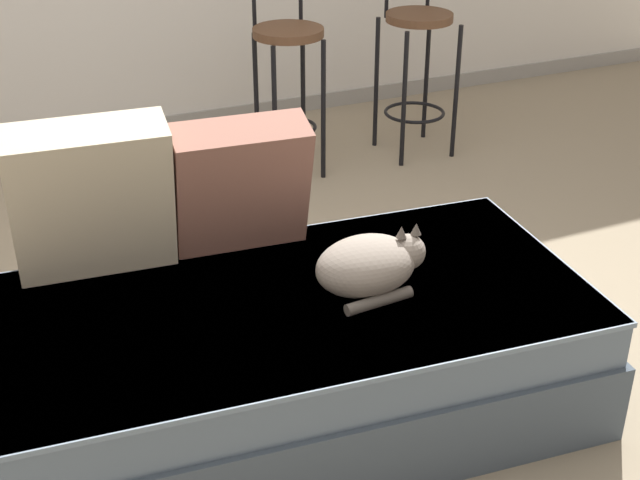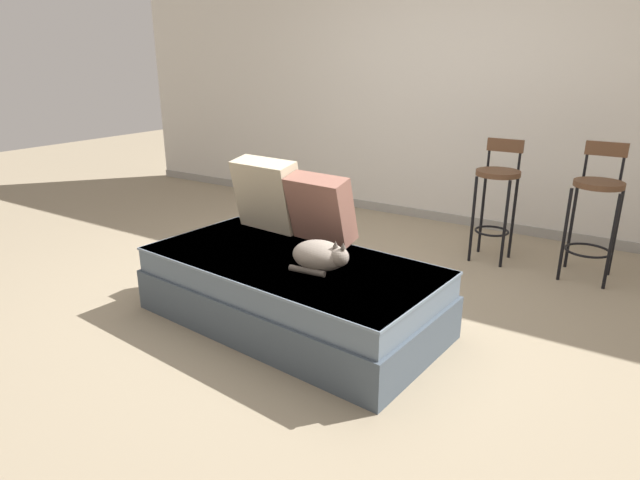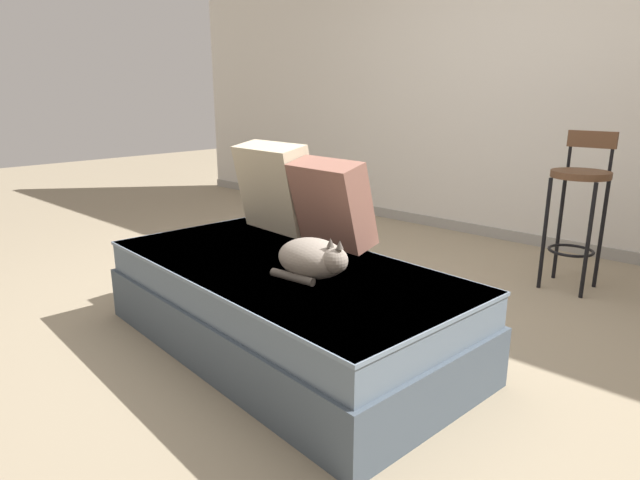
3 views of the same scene
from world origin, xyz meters
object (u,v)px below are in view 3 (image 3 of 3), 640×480
cat (314,259)px  bar_stool_near_window (579,194)px  throw_pillow_middle (331,203)px  couch (283,304)px  throw_pillow_corner (276,187)px

cat → bar_stool_near_window: bearing=75.4°
throw_pillow_middle → bar_stool_near_window: 1.61m
throw_pillow_middle → bar_stool_near_window: (0.74, 1.43, -0.05)m
throw_pillow_middle → couch: bearing=-87.7°
cat → couch: bearing=169.4°
throw_pillow_corner → bar_stool_near_window: size_ratio=0.52×
couch → throw_pillow_middle: size_ratio=4.23×
throw_pillow_corner → cat: throw_pillow_corner is taller
throw_pillow_middle → bar_stool_near_window: bar_stool_near_window is taller
throw_pillow_middle → cat: size_ratio=1.25×
cat → bar_stool_near_window: bar_stool_near_window is taller
throw_pillow_corner → bar_stool_near_window: (1.20, 1.39, -0.08)m
throw_pillow_corner → throw_pillow_middle: bearing=-5.0°
couch → throw_pillow_corner: size_ratio=3.81×
bar_stool_near_window → cat: bearing=-104.6°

